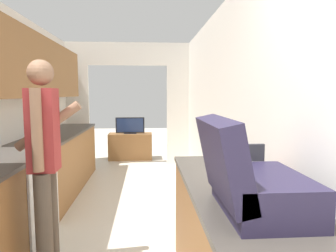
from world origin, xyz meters
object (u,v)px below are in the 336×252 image
Objects in this scene: book_stack at (241,176)px; tv_cabinet at (130,146)px; television at (130,126)px; range_oven at (13,199)px; person at (44,162)px; suitcase at (249,181)px.

book_stack is 5.06m from tv_cabinet.
tv_cabinet is at bearing 90.00° from television.
range_oven is 3.62× the size of book_stack.
tv_cabinet is (0.93, 3.83, -0.16)m from range_oven.
book_stack is (1.90, -1.10, 0.50)m from range_oven.
person is at bearing -95.76° from television.
tv_cabinet is at bearing 76.36° from range_oven.
tv_cabinet is (-0.98, 4.92, -0.66)m from book_stack.
range_oven is 1.08× the size of tv_cabinet.
suitcase is (1.31, -1.01, 0.12)m from person.
range_oven is 1.63× the size of television.
range_oven is 0.60× the size of person.
suitcase is at bearing -80.78° from tv_cabinet.
book_stack is at bearing -29.96° from range_oven.
range_oven reaches higher than book_stack.
person reaches higher than tv_cabinet.
range_oven is at bearing 139.38° from suitcase.
television is (-0.98, 4.88, -0.19)m from book_stack.
range_oven is 0.87m from person.
suitcase is 0.90× the size of television.
range_oven is 1.82× the size of suitcase.
book_stack is at bearing -78.69° from television.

